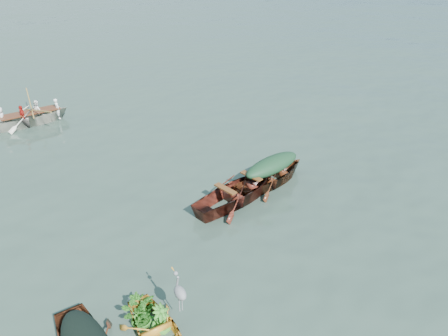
# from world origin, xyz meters

# --- Properties ---
(ground) EXTENTS (140.00, 140.00, 0.00)m
(ground) POSITION_xyz_m (0.00, 0.00, 0.00)
(ground) COLOR #33473D
(ground) RESTS_ON ground
(green_tarp_boat) EXTENTS (4.32, 2.23, 0.95)m
(green_tarp_boat) POSITION_xyz_m (2.13, 0.68, 0.00)
(green_tarp_boat) COLOR #532413
(green_tarp_boat) RESTS_ON ground
(open_wooden_boat) EXTENTS (4.75, 2.49, 1.07)m
(open_wooden_boat) POSITION_xyz_m (0.67, 0.33, 0.00)
(open_wooden_boat) COLOR #511D14
(open_wooden_boat) RESTS_ON ground
(rowed_boat) EXTENTS (4.47, 1.79, 1.04)m
(rowed_boat) POSITION_xyz_m (-3.86, 9.84, 0.00)
(rowed_boat) COLOR silver
(rowed_boat) RESTS_ON ground
(green_tarp_cover) EXTENTS (2.38, 1.22, 0.52)m
(green_tarp_cover) POSITION_xyz_m (2.13, 0.68, 0.73)
(green_tarp_cover) COLOR #14321E
(green_tarp_cover) RESTS_ON green_tarp_boat
(thwart_benches) EXTENTS (2.41, 1.38, 0.04)m
(thwart_benches) POSITION_xyz_m (0.67, 0.33, 0.56)
(thwart_benches) COLOR #563014
(thwart_benches) RESTS_ON open_wooden_boat
(heron) EXTENTS (0.31, 0.42, 0.92)m
(heron) POSITION_xyz_m (-2.83, -3.23, 0.80)
(heron) COLOR gray
(heron) RESTS_ON yellow_dinghy
(dinghy_weeds) EXTENTS (0.76, 0.94, 0.60)m
(dinghy_weeds) POSITION_xyz_m (-3.39, -2.76, 0.64)
(dinghy_weeds) COLOR #28711D
(dinghy_weeds) RESTS_ON yellow_dinghy
(rowers) EXTENTS (3.16, 1.51, 0.76)m
(rowers) POSITION_xyz_m (-3.86, 9.84, 0.90)
(rowers) COLOR white
(rowers) RESTS_ON rowed_boat
(oars) EXTENTS (0.89, 2.65, 0.06)m
(oars) POSITION_xyz_m (-3.86, 9.84, 0.55)
(oars) COLOR olive
(oars) RESTS_ON rowed_boat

